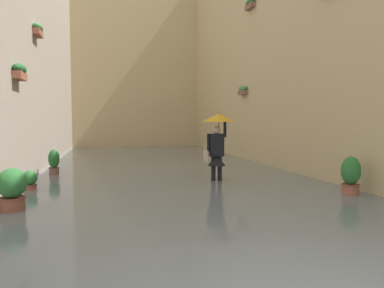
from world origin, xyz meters
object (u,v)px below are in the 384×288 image
potted_plant_near_right (54,164)px  potted_plant_far_right (12,192)px  potted_plant_far_left (351,178)px  person_wading (218,135)px  potted_plant_mid_right (30,182)px

potted_plant_near_right → potted_plant_far_right: potted_plant_far_right is taller
potted_plant_far_right → potted_plant_far_left: (-7.03, 0.10, 0.03)m
person_wading → potted_plant_mid_right: size_ratio=3.35×
potted_plant_near_right → person_wading: bearing=154.3°
potted_plant_far_right → potted_plant_far_left: 7.03m
potted_plant_mid_right → potted_plant_far_right: size_ratio=0.66×
person_wading → potted_plant_near_right: size_ratio=2.23×
person_wading → potted_plant_mid_right: person_wading is taller
potted_plant_mid_right → potted_plant_near_right: size_ratio=0.67×
potted_plant_mid_right → potted_plant_near_right: potted_plant_near_right is taller
person_wading → potted_plant_far_right: bearing=27.1°
potted_plant_near_right → potted_plant_far_right: bearing=88.5°
potted_plant_near_right → potted_plant_far_right: (0.12, 4.58, 0.01)m
potted_plant_mid_right → potted_plant_far_right: potted_plant_far_right is taller
potted_plant_mid_right → potted_plant_far_left: size_ratio=0.61×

